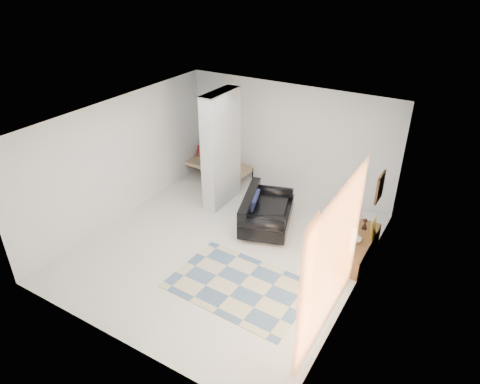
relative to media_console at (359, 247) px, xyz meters
The scene contains 17 objects.
floor 2.77m from the media_console, 155.63° to the right, with size 6.00×6.00×0.00m, color white.
ceiling 3.79m from the media_console, 155.63° to the right, with size 6.00×6.00×0.00m, color white.
wall_back 3.35m from the media_console, 143.60° to the left, with size 6.00×6.00×0.00m, color white.
wall_front 4.99m from the media_console, 121.32° to the right, with size 6.00×6.00×0.00m, color white.
wall_left 5.52m from the media_console, 167.78° to the right, with size 6.00×6.00×0.00m, color white.
wall_right 1.67m from the media_console, 78.64° to the right, with size 6.00×6.00×0.00m, color white.
partition_column 3.84m from the media_console, behind, with size 0.35×1.20×2.80m, color silver.
hallway_door 5.03m from the media_console, 158.52° to the left, with size 0.85×0.06×2.04m, color white.
curtain 2.61m from the media_console, 86.27° to the right, with size 2.55×2.55×0.00m, color orange.
wall_art 1.46m from the media_console, ahead, with size 0.04×0.45×0.55m, color #3A2510.
media_console is the anchor object (origin of this frame).
loveseat 2.21m from the media_console, behind, with size 1.50×1.96×0.76m.
daybed 4.69m from the media_console, 161.54° to the left, with size 1.89×0.89×0.77m.
area_rug 2.61m from the media_console, 128.44° to the right, with size 2.54×1.69×0.01m, color beige.
cylinder_lamp 0.69m from the media_console, 92.33° to the right, with size 0.10×0.10×0.55m, color silver.
bronze_figurine 0.53m from the media_console, 96.72° to the left, with size 0.12×0.12×0.24m, color #311D15, non-canonical shape.
vase 0.33m from the media_console, 112.39° to the right, with size 0.20×0.20×0.21m, color white.
Camera 1 is at (4.06, -6.19, 5.40)m, focal length 32.00 mm.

